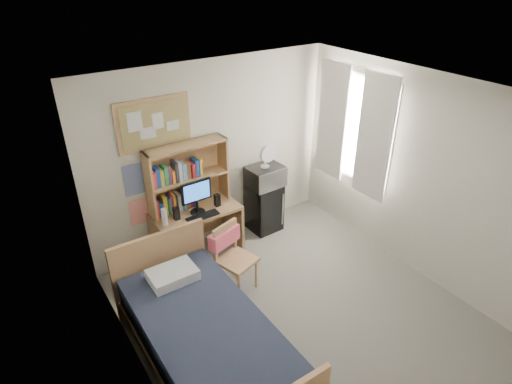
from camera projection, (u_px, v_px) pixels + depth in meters
floor at (305, 320)px, 4.97m from camera, size 3.60×4.20×0.02m
ceiling at (322, 101)px, 3.70m from camera, size 3.60×4.20×0.02m
wall_back at (212, 155)px, 5.86m from camera, size 3.60×0.04×2.60m
wall_left at (142, 294)px, 3.46m from camera, size 0.04×4.20×2.60m
wall_right at (425, 180)px, 5.21m from camera, size 0.04×4.20×2.60m
window_unit at (354, 129)px, 5.91m from camera, size 0.10×1.40×1.70m
curtain_left at (374, 138)px, 5.61m from camera, size 0.04×0.55×1.70m
curtain_right at (332, 121)px, 6.19m from camera, size 0.04×0.55×1.70m
bulletin_board at (154, 123)px, 5.16m from camera, size 0.94×0.03×0.64m
poster_wave at (136, 179)px, 5.34m from camera, size 0.30×0.01×0.42m
poster_japan at (140, 211)px, 5.57m from camera, size 0.28×0.01×0.36m
desk at (198, 233)px, 5.87m from camera, size 1.17×0.60×0.73m
desk_chair at (237, 260)px, 5.21m from camera, size 0.56×0.56×0.90m
mini_fridge at (264, 206)px, 6.45m from camera, size 0.46×0.46×0.75m
bed at (207, 344)px, 4.27m from camera, size 1.10×2.20×0.60m
hutch at (188, 176)px, 5.58m from camera, size 1.10×0.29×0.90m
monitor at (197, 198)px, 5.54m from camera, size 0.42×0.04×0.44m
keyboard at (203, 216)px, 5.54m from camera, size 0.44×0.15×0.02m
speaker_left at (176, 214)px, 5.46m from camera, size 0.07×0.07×0.17m
speaker_right at (217, 200)px, 5.75m from camera, size 0.07×0.07×0.17m
water_bottle at (164, 217)px, 5.32m from camera, size 0.07×0.07×0.24m
hoodie at (224, 237)px, 5.20m from camera, size 0.46×0.26×0.21m
microwave at (265, 176)px, 6.19m from camera, size 0.52×0.40×0.29m
desk_fan at (265, 157)px, 6.04m from camera, size 0.27×0.27×0.32m
pillow at (173, 275)px, 4.64m from camera, size 0.50×0.35×0.12m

